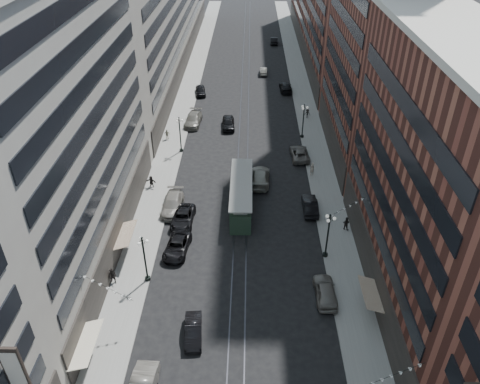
# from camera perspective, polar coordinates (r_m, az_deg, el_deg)

# --- Properties ---
(ground) EXTENTS (220.00, 220.00, 0.00)m
(ground) POSITION_cam_1_polar(r_m,az_deg,el_deg) (74.30, 0.43, 6.68)
(ground) COLOR black
(ground) RESTS_ON ground
(sidewalk_west) EXTENTS (4.00, 180.00, 0.15)m
(sidewalk_west) POSITION_cam_1_polar(r_m,az_deg,el_deg) (84.14, -7.09, 9.84)
(sidewalk_west) COLOR gray
(sidewalk_west) RESTS_ON ground
(sidewalk_east) EXTENTS (4.00, 180.00, 0.15)m
(sidewalk_east) POSITION_cam_1_polar(r_m,az_deg,el_deg) (83.92, 8.18, 9.69)
(sidewalk_east) COLOR gray
(sidewalk_east) RESTS_ON ground
(rail_west) EXTENTS (0.12, 180.00, 0.02)m
(rail_west) POSITION_cam_1_polar(r_m,az_deg,el_deg) (83.34, 0.05, 9.81)
(rail_west) COLOR #2D2D33
(rail_west) RESTS_ON ground
(rail_east) EXTENTS (0.12, 180.00, 0.02)m
(rail_east) POSITION_cam_1_polar(r_m,az_deg,el_deg) (83.33, 1.02, 9.80)
(rail_east) COLOR #2D2D33
(rail_east) RESTS_ON ground
(building_west_mid) EXTENTS (8.00, 36.00, 28.00)m
(building_west_mid) POSITION_cam_1_polar(r_m,az_deg,el_deg) (47.38, -21.20, 6.72)
(building_west_mid) COLOR #9D998B
(building_west_mid) RESTS_ON ground
(building_west_far) EXTENTS (8.00, 90.00, 26.00)m
(building_west_far) POSITION_cam_1_polar(r_m,az_deg,el_deg) (105.80, -9.19, 21.99)
(building_west_far) COLOR #9D998B
(building_west_far) RESTS_ON ground
(building_east_mid) EXTENTS (8.00, 30.00, 24.00)m
(building_east_mid) POSITION_cam_1_polar(r_m,az_deg,el_deg) (43.61, 22.76, 0.93)
(building_east_mid) COLOR brown
(building_east_mid) RESTS_ON ground
(building_east_tower) EXTENTS (8.00, 26.00, 42.00)m
(building_east_tower) POSITION_cam_1_polar(r_m,az_deg,el_deg) (65.52, 16.62, 21.22)
(building_east_tower) COLOR brown
(building_east_tower) RESTS_ON ground
(lamppost_sw_far) EXTENTS (1.03, 1.14, 5.52)m
(lamppost_sw_far) POSITION_cam_1_polar(r_m,az_deg,el_deg) (46.99, -11.55, -7.82)
(lamppost_sw_far) COLOR black
(lamppost_sw_far) RESTS_ON sidewalk_west
(lamppost_sw_mid) EXTENTS (1.03, 1.14, 5.52)m
(lamppost_sw_mid) POSITION_cam_1_polar(r_m,az_deg,el_deg) (69.17, -7.32, 7.11)
(lamppost_sw_mid) COLOR black
(lamppost_sw_mid) RESTS_ON sidewalk_west
(lamppost_se_far) EXTENTS (1.03, 1.14, 5.52)m
(lamppost_se_far) POSITION_cam_1_polar(r_m,az_deg,el_deg) (49.66, 10.67, -5.08)
(lamppost_se_far) COLOR black
(lamppost_se_far) RESTS_ON sidewalk_east
(lamppost_se_mid) EXTENTS (1.03, 1.14, 5.52)m
(lamppost_se_mid) POSITION_cam_1_polar(r_m,az_deg,el_deg) (73.42, 7.72, 8.71)
(lamppost_se_mid) COLOR black
(lamppost_se_mid) RESTS_ON sidewalk_east
(streetcar) EXTENTS (2.65, 11.97, 3.31)m
(streetcar) POSITION_cam_1_polar(r_m,az_deg,el_deg) (57.41, 0.16, -0.42)
(streetcar) COLOR #263B2A
(streetcar) RESTS_ON ground
(car_2) EXTENTS (2.94, 5.41, 1.44)m
(car_2) POSITION_cam_1_polar(r_m,az_deg,el_deg) (51.43, -7.68, -6.60)
(car_2) COLOR black
(car_2) RESTS_ON ground
(car_4) EXTENTS (2.04, 4.91, 1.66)m
(car_4) POSITION_cam_1_polar(r_m,az_deg,el_deg) (46.69, 10.37, -11.80)
(car_4) COLOR slate
(car_4) RESTS_ON ground
(car_5) EXTENTS (1.83, 4.32, 1.38)m
(car_5) POSITION_cam_1_polar(r_m,az_deg,el_deg) (43.14, -5.72, -16.49)
(car_5) COLOR black
(car_5) RESTS_ON ground
(pedestrian_2) EXTENTS (0.95, 0.64, 1.81)m
(pedestrian_2) POSITION_cam_1_polar(r_m,az_deg,el_deg) (48.75, -15.25, -9.88)
(pedestrian_2) COLOR black
(pedestrian_2) RESTS_ON sidewalk_west
(car_7) EXTENTS (2.68, 5.44, 1.49)m
(car_7) POSITION_cam_1_polar(r_m,az_deg,el_deg) (55.42, -6.97, -3.12)
(car_7) COLOR black
(car_7) RESTS_ON ground
(car_8) EXTENTS (2.84, 6.17, 1.75)m
(car_8) POSITION_cam_1_polar(r_m,az_deg,el_deg) (78.59, -5.72, 8.80)
(car_8) COLOR #68665D
(car_8) RESTS_ON ground
(car_9) EXTENTS (2.43, 4.75, 1.55)m
(car_9) POSITION_cam_1_polar(r_m,az_deg,el_deg) (90.54, -4.84, 12.21)
(car_9) COLOR black
(car_9) RESTS_ON ground
(car_10) EXTENTS (1.71, 4.82, 1.58)m
(car_10) POSITION_cam_1_polar(r_m,az_deg,el_deg) (57.58, 8.53, -1.63)
(car_10) COLOR black
(car_10) RESTS_ON ground
(car_11) EXTENTS (2.80, 5.53, 1.50)m
(car_11) POSITION_cam_1_polar(r_m,az_deg,el_deg) (68.68, 7.29, 4.70)
(car_11) COLOR #635E58
(car_11) RESTS_ON ground
(car_12) EXTENTS (2.41, 5.53, 1.58)m
(car_12) POSITION_cam_1_polar(r_m,az_deg,el_deg) (92.36, 5.58, 12.63)
(car_12) COLOR black
(car_12) RESTS_ON ground
(car_13) EXTENTS (2.24, 5.07, 1.70)m
(car_13) POSITION_cam_1_polar(r_m,az_deg,el_deg) (77.03, -1.44, 8.40)
(car_13) COLOR black
(car_13) RESTS_ON ground
(car_14) EXTENTS (1.57, 4.25, 1.39)m
(car_14) POSITION_cam_1_polar(r_m,az_deg,el_deg) (100.92, 2.88, 14.53)
(car_14) COLOR slate
(car_14) RESTS_ON ground
(pedestrian_5) EXTENTS (1.54, 0.80, 1.60)m
(pedestrian_5) POSITION_cam_1_polar(r_m,az_deg,el_deg) (62.27, -10.77, 1.27)
(pedestrian_5) COLOR black
(pedestrian_5) RESTS_ON sidewalk_west
(pedestrian_6) EXTENTS (0.99, 0.54, 1.62)m
(pedestrian_6) POSITION_cam_1_polar(r_m,az_deg,el_deg) (73.96, -8.87, 6.96)
(pedestrian_6) COLOR gray
(pedestrian_6) RESTS_ON sidewalk_west
(pedestrian_7) EXTENTS (0.93, 0.79, 1.67)m
(pedestrian_7) POSITION_cam_1_polar(r_m,az_deg,el_deg) (55.13, 12.81, -3.73)
(pedestrian_7) COLOR black
(pedestrian_7) RESTS_ON sidewalk_east
(pedestrian_8) EXTENTS (0.83, 0.72, 1.90)m
(pedestrian_8) POSITION_cam_1_polar(r_m,az_deg,el_deg) (64.42, 8.77, 2.83)
(pedestrian_8) COLOR #B2A594
(pedestrian_8) RESTS_ON sidewalk_east
(pedestrian_9) EXTENTS (1.07, 0.62, 1.55)m
(pedestrian_9) POSITION_cam_1_polar(r_m,az_deg,el_deg) (81.01, 8.22, 9.44)
(pedestrian_9) COLOR black
(pedestrian_9) RESTS_ON sidewalk_east
(car_extra_0) EXTENTS (2.45, 5.85, 1.69)m
(car_extra_0) POSITION_cam_1_polar(r_m,az_deg,el_deg) (57.67, -8.24, -1.47)
(car_extra_0) COLOR gray
(car_extra_0) RESTS_ON ground
(car_extra_1) EXTENTS (2.75, 6.21, 1.77)m
(car_extra_1) POSITION_cam_1_polar(r_m,az_deg,el_deg) (62.33, 2.45, 1.86)
(car_extra_1) COLOR gray
(car_extra_1) RESTS_ON ground
(car_extra_2) EXTENTS (1.87, 4.90, 1.59)m
(car_extra_2) POSITION_cam_1_polar(r_m,az_deg,el_deg) (122.06, 4.17, 17.94)
(car_extra_2) COLOR black
(car_extra_2) RESTS_ON ground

